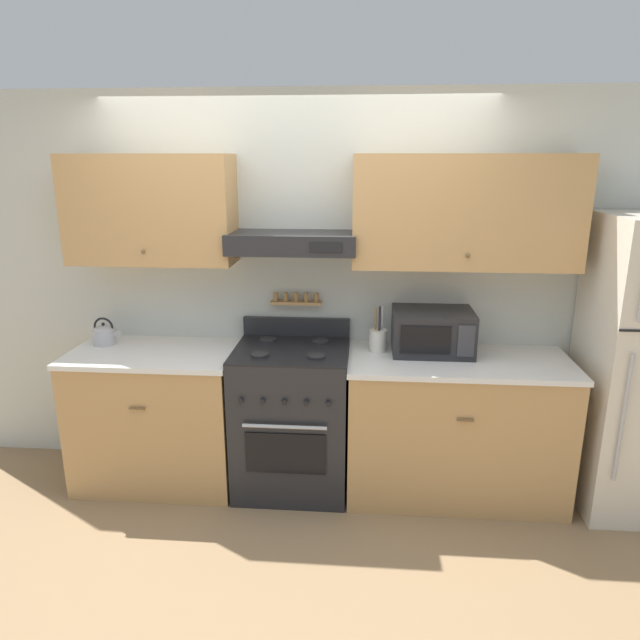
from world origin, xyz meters
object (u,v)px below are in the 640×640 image
at_px(tea_kettle, 104,334).
at_px(utensil_crock, 378,340).
at_px(stove_range, 292,418).
at_px(microwave, 432,331).

bearing_deg(tea_kettle, utensil_crock, 0.00).
xyz_separation_m(stove_range, microwave, (0.89, 0.13, 0.58)).
height_order(tea_kettle, microwave, microwave).
distance_m(stove_range, tea_kettle, 1.37).
height_order(stove_range, microwave, microwave).
distance_m(tea_kettle, microwave, 2.17).
relative_size(stove_range, microwave, 2.15).
xyz_separation_m(stove_range, utensil_crock, (0.55, 0.11, 0.52)).
bearing_deg(utensil_crock, tea_kettle, -180.00).
height_order(stove_range, tea_kettle, tea_kettle).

